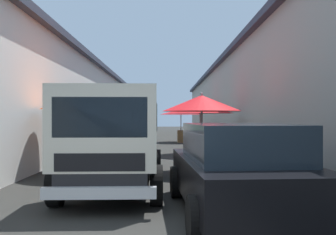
{
  "coord_description": "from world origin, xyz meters",
  "views": [
    {
      "loc": [
        -3.29,
        -0.26,
        1.55
      ],
      "look_at": [
        12.18,
        -0.33,
        1.55
      ],
      "focal_mm": 39.36,
      "sensor_mm": 36.0,
      "label": 1
    }
  ],
  "objects_px": {
    "fruit_stall_far_left": "(200,115)",
    "plastic_stool": "(249,172)",
    "fruit_stall_mid_lane": "(181,115)",
    "vendor_by_crates": "(118,130)",
    "hatchback_car": "(238,169)",
    "fruit_stall_far_right": "(201,112)",
    "delivery_truck": "(111,144)",
    "parked_scooter": "(105,145)",
    "fruit_stall_near_right": "(92,107)",
    "vendor_in_shade": "(147,129)"
  },
  "relations": [
    {
      "from": "hatchback_car",
      "to": "plastic_stool",
      "type": "height_order",
      "value": "hatchback_car"
    },
    {
      "from": "fruit_stall_far_left",
      "to": "vendor_by_crates",
      "type": "height_order",
      "value": "fruit_stall_far_left"
    },
    {
      "from": "delivery_truck",
      "to": "plastic_stool",
      "type": "bearing_deg",
      "value": -68.5
    },
    {
      "from": "delivery_truck",
      "to": "plastic_stool",
      "type": "xyz_separation_m",
      "value": [
        1.16,
        -2.93,
        -0.71
      ]
    },
    {
      "from": "hatchback_car",
      "to": "parked_scooter",
      "type": "height_order",
      "value": "hatchback_car"
    },
    {
      "from": "fruit_stall_far_left",
      "to": "vendor_by_crates",
      "type": "relative_size",
      "value": 1.68
    },
    {
      "from": "fruit_stall_far_right",
      "to": "fruit_stall_near_right",
      "type": "bearing_deg",
      "value": 91.97
    },
    {
      "from": "parked_scooter",
      "to": "fruit_stall_mid_lane",
      "type": "bearing_deg",
      "value": -22.77
    },
    {
      "from": "fruit_stall_mid_lane",
      "to": "vendor_in_shade",
      "type": "xyz_separation_m",
      "value": [
        -2.2,
        2.02,
        -0.77
      ]
    },
    {
      "from": "fruit_stall_far_left",
      "to": "delivery_truck",
      "type": "xyz_separation_m",
      "value": [
        -8.0,
        2.47,
        -0.62
      ]
    },
    {
      "from": "fruit_stall_far_left",
      "to": "vendor_in_shade",
      "type": "height_order",
      "value": "fruit_stall_far_left"
    },
    {
      "from": "fruit_stall_near_right",
      "to": "plastic_stool",
      "type": "height_order",
      "value": "fruit_stall_near_right"
    },
    {
      "from": "fruit_stall_far_right",
      "to": "parked_scooter",
      "type": "distance_m",
      "value": 5.82
    },
    {
      "from": "vendor_by_crates",
      "to": "plastic_stool",
      "type": "bearing_deg",
      "value": -155.51
    },
    {
      "from": "fruit_stall_mid_lane",
      "to": "plastic_stool",
      "type": "bearing_deg",
      "value": -176.36
    },
    {
      "from": "vendor_in_shade",
      "to": "plastic_stool",
      "type": "bearing_deg",
      "value": -166.61
    },
    {
      "from": "hatchback_car",
      "to": "fruit_stall_far_left",
      "type": "bearing_deg",
      "value": -1.67
    },
    {
      "from": "fruit_stall_near_right",
      "to": "fruit_stall_mid_lane",
      "type": "xyz_separation_m",
      "value": [
        12.72,
        -2.98,
        -0.17
      ]
    },
    {
      "from": "fruit_stall_mid_lane",
      "to": "parked_scooter",
      "type": "height_order",
      "value": "fruit_stall_mid_lane"
    },
    {
      "from": "delivery_truck",
      "to": "plastic_stool",
      "type": "height_order",
      "value": "delivery_truck"
    },
    {
      "from": "hatchback_car",
      "to": "plastic_stool",
      "type": "distance_m",
      "value": 2.56
    },
    {
      "from": "fruit_stall_near_right",
      "to": "plastic_stool",
      "type": "xyz_separation_m",
      "value": [
        -1.87,
        -3.9,
        -1.52
      ]
    },
    {
      "from": "fruit_stall_far_right",
      "to": "vendor_by_crates",
      "type": "height_order",
      "value": "fruit_stall_far_right"
    },
    {
      "from": "fruit_stall_far_right",
      "to": "parked_scooter",
      "type": "bearing_deg",
      "value": 37.16
    },
    {
      "from": "vendor_in_shade",
      "to": "parked_scooter",
      "type": "relative_size",
      "value": 0.93
    },
    {
      "from": "fruit_stall_far_right",
      "to": "delivery_truck",
      "type": "xyz_separation_m",
      "value": [
        -3.13,
        2.05,
        -0.67
      ]
    },
    {
      "from": "fruit_stall_mid_lane",
      "to": "vendor_by_crates",
      "type": "height_order",
      "value": "fruit_stall_mid_lane"
    },
    {
      "from": "hatchback_car",
      "to": "plastic_stool",
      "type": "bearing_deg",
      "value": -16.75
    },
    {
      "from": "vendor_by_crates",
      "to": "parked_scooter",
      "type": "bearing_deg",
      "value": 176.46
    },
    {
      "from": "fruit_stall_far_left",
      "to": "plastic_stool",
      "type": "distance_m",
      "value": 6.99
    },
    {
      "from": "fruit_stall_near_right",
      "to": "parked_scooter",
      "type": "distance_m",
      "value": 4.86
    },
    {
      "from": "plastic_stool",
      "to": "fruit_stall_mid_lane",
      "type": "bearing_deg",
      "value": 3.64
    },
    {
      "from": "plastic_stool",
      "to": "parked_scooter",
      "type": "bearing_deg",
      "value": 33.59
    },
    {
      "from": "fruit_stall_mid_lane",
      "to": "vendor_in_shade",
      "type": "bearing_deg",
      "value": 137.48
    },
    {
      "from": "fruit_stall_far_left",
      "to": "fruit_stall_mid_lane",
      "type": "distance_m",
      "value": 7.76
    },
    {
      "from": "parked_scooter",
      "to": "plastic_stool",
      "type": "relative_size",
      "value": 3.89
    },
    {
      "from": "fruit_stall_far_right",
      "to": "vendor_in_shade",
      "type": "distance_m",
      "value": 10.65
    },
    {
      "from": "fruit_stall_mid_lane",
      "to": "vendor_by_crates",
      "type": "bearing_deg",
      "value": 149.38
    },
    {
      "from": "parked_scooter",
      "to": "plastic_stool",
      "type": "distance_m",
      "value": 7.81
    },
    {
      "from": "delivery_truck",
      "to": "parked_scooter",
      "type": "relative_size",
      "value": 2.94
    },
    {
      "from": "fruit_stall_far_right",
      "to": "hatchback_car",
      "type": "bearing_deg",
      "value": -177.95
    },
    {
      "from": "fruit_stall_mid_lane",
      "to": "delivery_truck",
      "type": "relative_size",
      "value": 0.53
    },
    {
      "from": "delivery_truck",
      "to": "vendor_in_shade",
      "type": "height_order",
      "value": "delivery_truck"
    },
    {
      "from": "fruit_stall_far_right",
      "to": "fruit_stall_far_left",
      "type": "relative_size",
      "value": 0.8
    },
    {
      "from": "fruit_stall_mid_lane",
      "to": "fruit_stall_far_left",
      "type": "bearing_deg",
      "value": -176.54
    },
    {
      "from": "fruit_stall_far_left",
      "to": "vendor_in_shade",
      "type": "distance_m",
      "value": 6.12
    },
    {
      "from": "delivery_truck",
      "to": "vendor_in_shade",
      "type": "relative_size",
      "value": 3.17
    },
    {
      "from": "fruit_stall_mid_lane",
      "to": "vendor_in_shade",
      "type": "distance_m",
      "value": 3.09
    },
    {
      "from": "fruit_stall_far_right",
      "to": "vendor_in_shade",
      "type": "xyz_separation_m",
      "value": [
        10.41,
        2.06,
        -0.81
      ]
    },
    {
      "from": "hatchback_car",
      "to": "vendor_in_shade",
      "type": "height_order",
      "value": "vendor_in_shade"
    }
  ]
}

